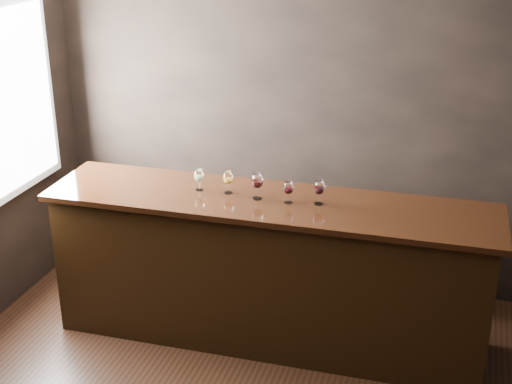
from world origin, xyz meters
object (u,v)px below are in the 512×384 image
(back_bar_shelf, at_px, (272,239))
(glass_red_a, at_px, (257,181))
(bar_counter, at_px, (268,273))
(glass_white, at_px, (199,176))
(glass_red_b, at_px, (288,188))
(glass_amber, at_px, (228,178))
(glass_red_c, at_px, (319,188))

(back_bar_shelf, xyz_separation_m, glass_red_a, (0.13, -0.90, 0.92))
(bar_counter, relative_size, glass_white, 19.18)
(back_bar_shelf, relative_size, glass_white, 13.43)
(bar_counter, distance_m, glass_red_b, 0.75)
(glass_white, height_order, glass_red_a, glass_red_a)
(bar_counter, bearing_deg, glass_red_b, -4.71)
(back_bar_shelf, relative_size, glass_red_b, 13.64)
(back_bar_shelf, distance_m, glass_amber, 1.25)
(glass_red_b, bearing_deg, glass_white, 177.07)
(back_bar_shelf, bearing_deg, glass_red_b, -67.68)
(glass_red_c, bearing_deg, back_bar_shelf, 124.40)
(glass_red_b, bearing_deg, glass_red_a, 178.41)
(bar_counter, bearing_deg, glass_red_c, 3.32)
(glass_white, bearing_deg, glass_amber, 2.45)
(glass_amber, xyz_separation_m, glass_red_c, (0.70, -0.01, 0.01))
(back_bar_shelf, relative_size, glass_red_a, 11.33)
(glass_red_b, relative_size, glass_red_c, 0.90)
(glass_red_c, bearing_deg, glass_white, -179.85)
(back_bar_shelf, xyz_separation_m, glass_amber, (-0.11, -0.86, 0.90))
(bar_counter, relative_size, back_bar_shelf, 1.43)
(glass_red_b, bearing_deg, glass_amber, 174.48)
(glass_white, height_order, glass_red_c, glass_red_c)
(glass_white, bearing_deg, bar_counter, -2.81)
(glass_red_a, height_order, glass_red_c, glass_red_a)
(back_bar_shelf, distance_m, glass_white, 1.29)
(glass_amber, relative_size, glass_red_b, 1.04)
(back_bar_shelf, bearing_deg, glass_white, -111.55)
(back_bar_shelf, height_order, glass_amber, glass_amber)
(glass_white, bearing_deg, back_bar_shelf, 68.45)
(bar_counter, xyz_separation_m, glass_amber, (-0.33, 0.04, 0.74))
(bar_counter, bearing_deg, glass_amber, 172.19)
(glass_white, bearing_deg, glass_red_a, -3.61)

